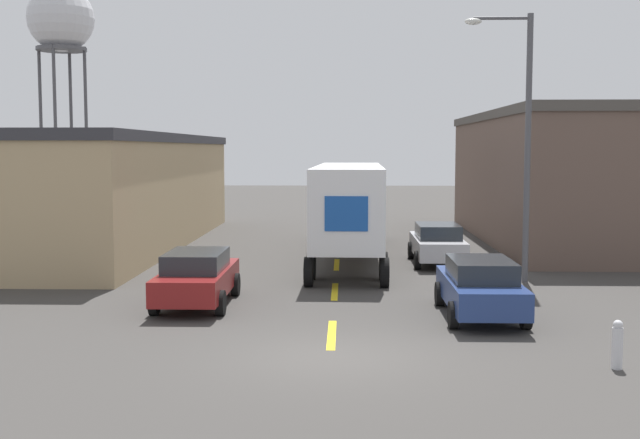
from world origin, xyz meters
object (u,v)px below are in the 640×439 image
(semi_truck, at_px, (350,202))
(parked_car_right_mid, at_px, (437,243))
(water_tower, at_px, (61,21))
(parked_car_left_near, at_px, (197,277))
(street_lamp, at_px, (521,131))
(fire_hydrant, at_px, (617,345))
(parked_car_right_near, at_px, (480,286))

(semi_truck, relative_size, parked_car_right_mid, 3.27)
(water_tower, bearing_deg, parked_car_left_near, -66.64)
(street_lamp, distance_m, fire_hydrant, 11.60)
(semi_truck, xyz_separation_m, parked_car_left_near, (-4.40, -10.01, -1.49))
(semi_truck, height_order, parked_car_right_mid, semi_truck)
(semi_truck, relative_size, parked_car_left_near, 3.27)
(water_tower, relative_size, fire_hydrant, 18.36)
(semi_truck, relative_size, street_lamp, 1.74)
(parked_car_right_near, xyz_separation_m, fire_hydrant, (1.94, -4.97, -0.32))
(water_tower, distance_m, fire_hydrant, 62.97)
(parked_car_right_near, height_order, parked_car_right_mid, same)
(parked_car_right_near, distance_m, fire_hydrant, 5.35)
(parked_car_right_mid, bearing_deg, parked_car_right_near, -90.00)
(parked_car_right_near, bearing_deg, parked_car_right_mid, 90.00)
(parked_car_right_near, relative_size, parked_car_left_near, 1.00)
(parked_car_right_near, distance_m, street_lamp, 7.43)
(semi_truck, xyz_separation_m, water_tower, (-24.69, 36.97, 13.05))
(semi_truck, distance_m, parked_car_right_mid, 4.02)
(semi_truck, height_order, water_tower, water_tower)
(semi_truck, bearing_deg, parked_car_right_mid, -23.48)
(parked_car_left_near, relative_size, fire_hydrant, 4.68)
(parked_car_right_near, height_order, parked_car_left_near, same)
(semi_truck, xyz_separation_m, parked_car_right_near, (3.39, -11.38, -1.49))
(semi_truck, relative_size, parked_car_right_near, 3.27)
(parked_car_right_mid, distance_m, fire_hydrant, 14.93)
(parked_car_right_near, distance_m, water_tower, 57.77)
(parked_car_left_near, bearing_deg, semi_truck, 66.28)
(parked_car_right_mid, bearing_deg, parked_car_left_near, -132.65)
(parked_car_right_near, bearing_deg, street_lamp, 68.66)
(parked_car_left_near, xyz_separation_m, street_lamp, (10.01, 4.32, 4.23))
(fire_hydrant, bearing_deg, semi_truck, 108.05)
(water_tower, height_order, street_lamp, water_tower)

